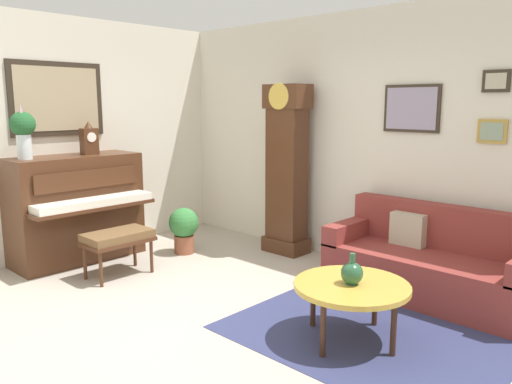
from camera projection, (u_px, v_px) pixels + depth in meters
ground_plane at (189, 325)px, 4.26m from camera, size 6.40×6.00×0.10m
wall_left at (42, 138)px, 5.76m from camera, size 0.13×4.90×2.80m
wall_back at (352, 139)px, 5.70m from camera, size 5.30×0.13×2.80m
area_rug at (364, 337)px, 3.93m from camera, size 2.10×1.50×0.01m
piano at (77, 208)px, 5.78m from camera, size 0.87×1.44×1.22m
piano_bench at (118, 239)px, 5.26m from camera, size 0.42×0.70×0.48m
grandfather_clock at (287, 174)px, 6.03m from camera, size 0.52×0.34×2.03m
couch at (431, 264)px, 4.73m from camera, size 1.90×0.80×0.84m
coffee_table at (352, 288)px, 3.81m from camera, size 0.88×0.88×0.46m
mantel_clock at (89, 139)px, 5.79m from camera, size 0.13×0.18×0.38m
flower_vase at (23, 129)px, 5.24m from camera, size 0.26×0.26×0.58m
green_jug at (352, 273)px, 3.78m from camera, size 0.17×0.17×0.24m
potted_plant at (184, 227)px, 6.09m from camera, size 0.36×0.36×0.56m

